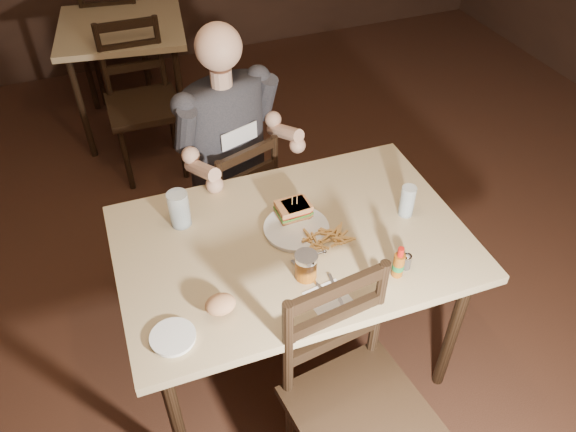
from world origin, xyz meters
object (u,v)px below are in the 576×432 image
object	(u,v)px
chair_far	(231,200)
side_plate	(173,338)
diner	(230,125)
hot_sauce	(399,262)
bg_table	(123,38)
syrup_dispenser	(306,266)
main_table	(293,252)
glass_right	(407,201)
bg_chair_near	(143,106)
dinner_plate	(296,229)
glass_left	(179,209)
chair_near	(361,413)
bg_chair_far	(117,35)

from	to	relation	value
chair_far	side_plate	bearing A→B (deg)	46.65
diner	hot_sauce	xyz separation A→B (m)	(0.33, -0.98, -0.06)
bg_table	syrup_dispenser	xyz separation A→B (m)	(0.29, -2.46, 0.14)
chair_far	hot_sauce	bearing A→B (deg)	90.43
main_table	glass_right	xyz separation A→B (m)	(0.48, -0.03, 0.14)
bg_chair_near	main_table	bearing A→B (deg)	-78.45
dinner_plate	glass_left	xyz separation A→B (m)	(-0.41, 0.20, 0.07)
chair_far	dinner_plate	distance (m)	0.77
chair_near	bg_chair_far	size ratio (longest dim) A/B	1.03
bg_chair_far	glass_left	world-z (taller)	bg_chair_far
chair_near	bg_chair_far	world-z (taller)	chair_near
chair_near	glass_left	distance (m)	1.01
diner	dinner_plate	bearing A→B (deg)	-101.36
bg_chair_near	glass_left	bearing A→B (deg)	-91.34
dinner_plate	syrup_dispenser	xyz separation A→B (m)	(-0.06, -0.23, 0.05)
main_table	diner	xyz separation A→B (m)	(-0.04, 0.67, 0.20)
bg_chair_far	bg_table	bearing A→B (deg)	98.71
bg_table	glass_right	world-z (taller)	glass_right
bg_chair_near	syrup_dispenser	bearing A→B (deg)	-80.23
bg_table	hot_sauce	world-z (taller)	hot_sauce
chair_near	syrup_dispenser	bearing A→B (deg)	88.61
glass_right	diner	bearing A→B (deg)	126.85
diner	glass_left	bearing A→B (deg)	-146.48
bg_chair_near	glass_left	distance (m)	1.52
chair_far	bg_chair_near	distance (m)	1.04
dinner_plate	hot_sauce	xyz separation A→B (m)	(0.25, -0.35, 0.06)
main_table	dinner_plate	distance (m)	0.09
chair_far	bg_chair_far	bearing A→B (deg)	-101.08
syrup_dispenser	hot_sauce	bearing A→B (deg)	-18.51
main_table	glass_right	bearing A→B (deg)	-3.14
dinner_plate	hot_sauce	size ratio (longest dim) A/B	1.87
main_table	chair_far	distance (m)	0.77
main_table	glass_left	xyz separation A→B (m)	(-0.38, 0.25, 0.15)
bg_chair_far	syrup_dispenser	distance (m)	3.05
dinner_plate	side_plate	distance (m)	0.65
bg_table	dinner_plate	bearing A→B (deg)	-81.19
glass_left	side_plate	distance (m)	0.56
bg_chair_near	dinner_plate	distance (m)	1.74
bg_chair_near	syrup_dispenser	world-z (taller)	bg_chair_near
bg_chair_near	glass_right	distance (m)	1.95
main_table	bg_chair_near	size ratio (longest dim) A/B	1.45
chair_near	hot_sauce	world-z (taller)	chair_near
dinner_plate	hot_sauce	world-z (taller)	hot_sauce
dinner_plate	side_plate	world-z (taller)	dinner_plate
main_table	side_plate	size ratio (longest dim) A/B	9.27
chair_near	main_table	bearing A→B (deg)	84.47
bg_chair_near	diner	distance (m)	1.16
bg_table	chair_far	size ratio (longest dim) A/B	1.10
bg_table	chair_near	world-z (taller)	chair_near
glass_right	chair_far	bearing A→B (deg)	125.88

